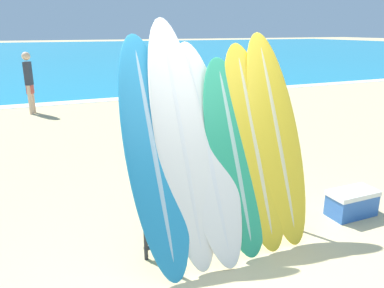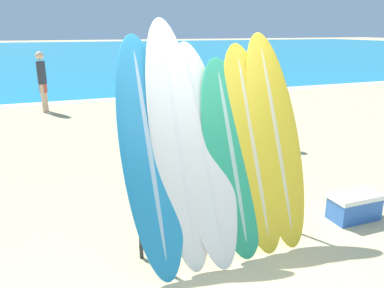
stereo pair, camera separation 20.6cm
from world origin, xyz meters
The scene contains 14 objects.
ground_plane centered at (0.00, 0.00, 0.00)m, with size 160.00×160.00×0.00m, color tan.
ocean_water centered at (0.00, 38.52, 0.00)m, with size 120.00×60.00×0.01m.
surfboard_rack centered at (0.08, 0.29, 0.46)m, with size 1.73×0.04×0.86m.
surfboard_slot_0 centered at (-0.62, 0.40, 1.09)m, with size 0.56×1.23×2.18m.
surfboard_slot_1 centered at (-0.33, 0.41, 1.17)m, with size 0.54×1.20×2.34m.
surfboard_slot_2 centered at (-0.07, 0.38, 1.05)m, with size 0.57×1.21×2.09m.
surfboard_slot_3 centered at (0.22, 0.32, 0.97)m, with size 0.59×0.95×1.93m.
surfboard_slot_4 centered at (0.48, 0.35, 1.04)m, with size 0.58×1.01×2.07m.
surfboard_slot_5 centered at (0.76, 0.36, 1.09)m, with size 0.58×1.03×2.19m.
person_near_water centered at (2.30, 3.40, 0.83)m, with size 0.24×0.26×1.52m.
person_mid_beach centered at (0.83, 4.01, 0.88)m, with size 0.26×0.28×1.62m.
person_far_left centered at (-1.65, 8.03, 0.89)m, with size 0.22×0.27×1.63m.
person_far_right centered at (1.97, 5.81, 0.85)m, with size 0.24×0.27×1.56m.
cooler_box centered at (1.83, 0.18, 0.16)m, with size 0.61×0.32×0.33m.
Camera 2 is at (-1.44, -2.94, 2.21)m, focal length 35.00 mm.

